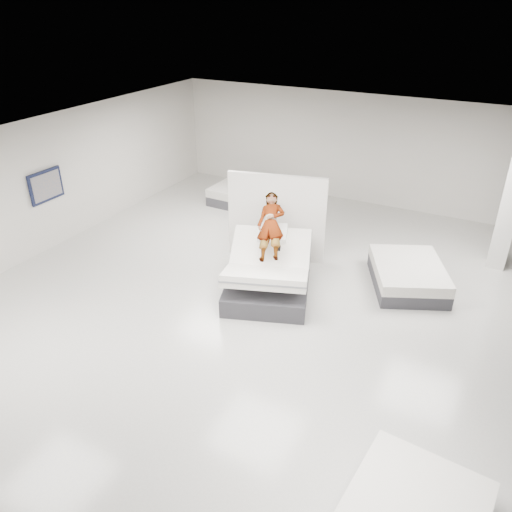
# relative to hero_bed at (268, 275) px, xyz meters

# --- Properties ---
(room) EXTENTS (14.00, 14.04, 3.20)m
(room) POSITION_rel_hero_bed_xyz_m (0.22, -0.99, 1.18)
(room) COLOR beige
(room) RESTS_ON ground
(hero_bed) EXTENTS (2.33, 2.67, 1.27)m
(hero_bed) POSITION_rel_hero_bed_xyz_m (0.00, 0.00, 0.00)
(hero_bed) COLOR #333237
(hero_bed) RESTS_ON floor
(person) EXTENTS (0.98, 1.41, 1.50)m
(person) POSITION_rel_hero_bed_xyz_m (-0.10, 0.29, 0.85)
(person) COLOR slate
(person) RESTS_ON hero_bed
(remote) EXTENTS (0.09, 0.15, 0.08)m
(remote) POSITION_rel_hero_bed_xyz_m (0.22, 0.03, 0.67)
(remote) COLOR black
(remote) RESTS_ON person
(divider_panel) EXTENTS (2.26, 0.64, 2.09)m
(divider_panel) POSITION_rel_hero_bed_xyz_m (-0.54, 1.50, 0.62)
(divider_panel) COLOR white
(divider_panel) RESTS_ON floor
(flat_bed_right_far) EXTENTS (2.09, 2.33, 0.53)m
(flat_bed_right_far) POSITION_rel_hero_bed_xyz_m (2.58, 1.63, -0.16)
(flat_bed_right_far) COLOR #333237
(flat_bed_right_far) RESTS_ON floor
(flat_bed_left_far) EXTENTS (1.96, 1.49, 0.53)m
(flat_bed_left_far) POSITION_rel_hero_bed_xyz_m (-2.83, 4.17, -0.16)
(flat_bed_left_far) COLOR #333237
(flat_bed_left_far) RESTS_ON floor
(column) EXTENTS (0.40, 0.40, 3.20)m
(column) POSITION_rel_hero_bed_xyz_m (4.22, 3.51, 1.18)
(column) COLOR silver
(column) RESTS_ON floor
(wall_poster) EXTENTS (0.06, 0.95, 0.75)m
(wall_poster) POSITION_rel_hero_bed_xyz_m (-5.71, -0.49, 1.18)
(wall_poster) COLOR black
(wall_poster) RESTS_ON wall_left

